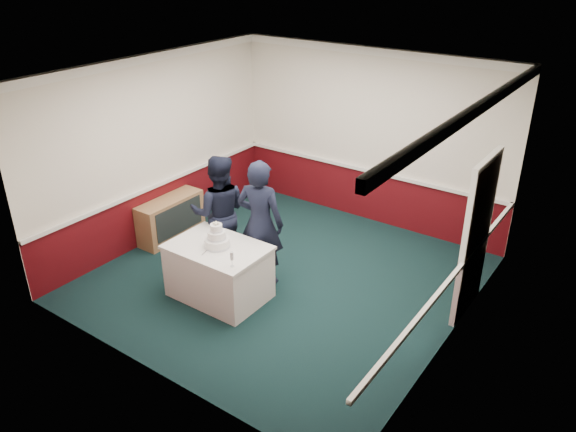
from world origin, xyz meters
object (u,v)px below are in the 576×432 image
Objects in this scene: wedding_cake at (217,239)px; cake_knife at (206,252)px; cake_table at (219,271)px; person_woman at (260,223)px; champagne_flute at (232,257)px; sideboard at (171,218)px; person_man at (219,213)px.

wedding_cake reaches higher than cake_knife.
person_woman is at bearing 70.03° from cake_table.
wedding_cake is 1.65× the size of cake_knife.
champagne_flute is (0.50, -0.28, 0.53)m from cake_table.
cake_table is 0.70× the size of person_woman.
cake_table reaches higher than sideboard.
person_woman is at bearing 70.03° from wedding_cake.
person_woman reaches higher than champagne_flute.
cake_knife is at bearing -30.59° from sideboard.
cake_table is (1.82, -0.86, 0.05)m from sideboard.
cake_knife is 0.55m from champagne_flute.
person_man is (-0.53, 0.65, 0.49)m from cake_table.
wedding_cake is at bearing -25.25° from sideboard.
person_man is (-1.03, 0.93, -0.04)m from champagne_flute.
wedding_cake is at bearing 66.21° from cake_knife.
champagne_flute is at bearing -29.25° from wedding_cake.
champagne_flute reaches higher than cake_table.
person_man reaches higher than cake_table.
wedding_cake is at bearing 90.00° from cake_table.
wedding_cake reaches higher than cake_table.
sideboard is at bearing 134.15° from cake_knife.
person_man reaches higher than champagne_flute.
sideboard is 5.45× the size of cake_knife.
cake_table is 6.00× the size of cake_knife.
person_man is at bearing 137.89° from champagne_flute.
champagne_flute is at bearing -26.13° from sideboard.
wedding_cake is 0.84m from person_man.
champagne_flute reaches higher than sideboard.
cake_table is at bearing 92.21° from person_man.
person_man is at bearing 129.20° from cake_table.
cake_knife reaches higher than sideboard.
person_man reaches higher than wedding_cake.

